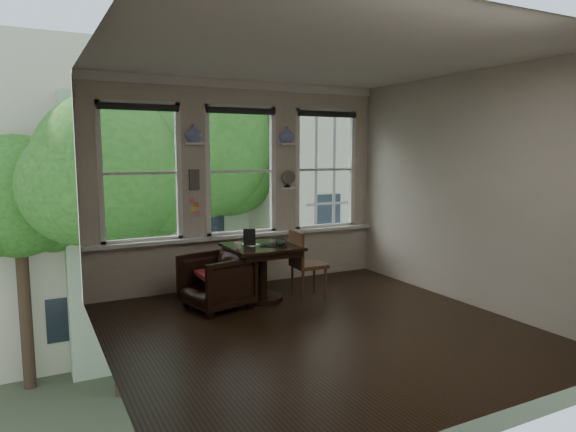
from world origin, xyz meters
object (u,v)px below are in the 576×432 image
side_chair_right (309,264)px  mug (238,245)px  table (262,273)px  laptop (273,245)px  armchair_left (216,281)px

side_chair_right → mug: 1.05m
table → laptop: laptop is taller
armchair_left → laptop: (0.77, -0.07, 0.41)m
table → armchair_left: (-0.67, -0.06, -0.02)m
mug → armchair_left: bearing=176.7°
table → mug: mug is taller
table → laptop: (0.11, -0.13, 0.39)m
armchair_left → mug: bearing=73.0°
armchair_left → side_chair_right: 1.30m
table → armchair_left: 0.67m
side_chair_right → laptop: side_chair_right is taller
table → laptop: size_ratio=2.47×
side_chair_right → mug: size_ratio=10.01×
table → side_chair_right: 0.65m
table → mug: (-0.37, -0.08, 0.42)m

